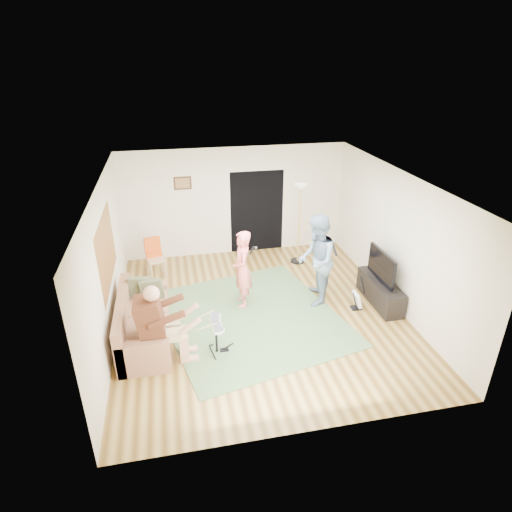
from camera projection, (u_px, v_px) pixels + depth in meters
The scene contains 19 objects.
floor at pixel (261, 313), 8.51m from camera, with size 6.00×6.00×0.00m, color brown.
walls at pixel (261, 252), 7.93m from camera, with size 5.50×6.00×2.70m, color silver, non-canonical shape.
ceiling at pixel (261, 181), 7.35m from camera, with size 6.00×6.00×0.00m, color white.
window_blinds at pixel (106, 250), 7.52m from camera, with size 2.05×2.05×0.00m, color #9B6330.
doorway at pixel (257, 212), 10.80m from camera, with size 2.10×2.10×0.00m, color black.
picture_frame at pixel (183, 183), 10.10m from camera, with size 0.42×0.03×0.32m, color #3F2314.
area_rug at pixel (251, 317), 8.37m from camera, with size 3.19×3.47×0.02m, color #496D42.
sofa at pixel (140, 326), 7.64m from camera, with size 0.86×2.09×0.85m.
drummer at pixel (164, 332), 7.02m from camera, with size 0.92×0.52×1.42m.
drum_kit at pixel (216, 339), 7.30m from camera, with size 0.35×0.63×0.65m.
singer at pixel (242, 269), 8.49m from camera, with size 0.59×0.38×1.60m, color #FF726E.
microphone at pixel (252, 250), 8.36m from camera, with size 0.06×0.06×0.24m, color black, non-canonical shape.
guitarist at pixel (316, 260), 8.54m from camera, with size 0.91×0.71×1.88m, color #6D85A0.
guitar_held at pixel (327, 244), 8.43m from camera, with size 0.12×0.60×0.26m, color white, non-canonical shape.
guitar_spare at pixel (357, 299), 8.59m from camera, with size 0.27×0.24×0.75m.
torchiere_lamp at pixel (300, 210), 10.03m from camera, with size 0.35×0.35×1.97m.
dining_chair at pixel (156, 262), 9.85m from camera, with size 0.48×0.50×0.90m.
tv_cabinet at pixel (380, 292), 8.79m from camera, with size 0.40×1.40×0.50m, color black.
television at pixel (382, 266), 8.52m from camera, with size 0.06×1.02×0.61m, color black.
Camera 1 is at (-1.55, -7.01, 4.71)m, focal length 30.00 mm.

